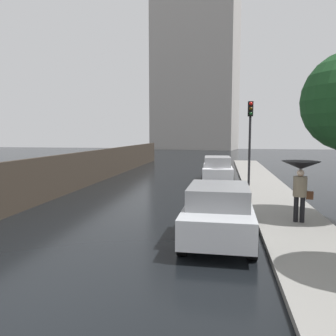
{
  "coord_description": "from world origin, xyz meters",
  "views": [
    {
      "loc": [
        2.95,
        -4.44,
        2.8
      ],
      "look_at": [
        0.9,
        7.96,
        1.52
      ],
      "focal_mm": 35.93,
      "sensor_mm": 36.0,
      "label": 1
    }
  ],
  "objects_px": {
    "car_silver_mid_road": "(219,212)",
    "pedestrian_with_umbrella_far": "(301,173)",
    "car_white_near_kerb": "(217,169)",
    "traffic_light": "(250,128)"
  },
  "relations": [
    {
      "from": "car_silver_mid_road",
      "to": "pedestrian_with_umbrella_far",
      "type": "xyz_separation_m",
      "value": [
        2.39,
        1.73,
        0.86
      ]
    },
    {
      "from": "car_white_near_kerb",
      "to": "traffic_light",
      "type": "bearing_deg",
      "value": -49.45
    },
    {
      "from": "pedestrian_with_umbrella_far",
      "to": "traffic_light",
      "type": "relative_size",
      "value": 0.43
    },
    {
      "from": "car_white_near_kerb",
      "to": "car_silver_mid_road",
      "type": "relative_size",
      "value": 1.06
    },
    {
      "from": "car_white_near_kerb",
      "to": "car_silver_mid_road",
      "type": "xyz_separation_m",
      "value": [
        0.24,
        -10.7,
        -0.02
      ]
    },
    {
      "from": "pedestrian_with_umbrella_far",
      "to": "traffic_light",
      "type": "xyz_separation_m",
      "value": [
        -0.98,
        7.18,
        1.5
      ]
    },
    {
      "from": "car_white_near_kerb",
      "to": "car_silver_mid_road",
      "type": "distance_m",
      "value": 10.71
    },
    {
      "from": "traffic_light",
      "to": "pedestrian_with_umbrella_far",
      "type": "bearing_deg",
      "value": -82.25
    },
    {
      "from": "car_silver_mid_road",
      "to": "traffic_light",
      "type": "xyz_separation_m",
      "value": [
        1.41,
        8.91,
        2.35
      ]
    },
    {
      "from": "car_silver_mid_road",
      "to": "pedestrian_with_umbrella_far",
      "type": "bearing_deg",
      "value": 36.7
    }
  ]
}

